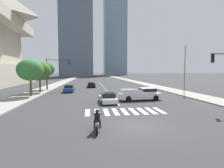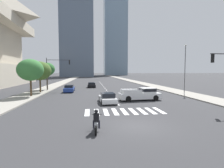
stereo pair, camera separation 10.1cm
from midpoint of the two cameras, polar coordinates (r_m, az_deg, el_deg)
ground_plane at (r=13.17m, az=8.05°, el=-13.34°), size 800.00×800.00×0.00m
sidewalk_east at (r=45.40m, az=14.47°, el=-0.91°), size 4.00×260.00×0.15m
sidewalk_west at (r=43.47m, az=-20.02°, el=-1.25°), size 4.00×260.00×0.15m
crosswalk_near at (r=17.59m, az=4.08°, el=-8.83°), size 7.65×2.97×0.01m
lane_divider_center at (r=45.13m, az=-2.65°, el=-0.91°), size 0.14×50.00×0.01m
motorcycle_lead at (r=11.84m, az=-4.84°, el=-12.37°), size 0.70×2.06×1.49m
pickup_truck at (r=24.56m, az=9.72°, el=-3.27°), size 5.86×2.53×1.67m
sedan_black_0 at (r=43.95m, az=-6.54°, el=-0.33°), size 1.95×4.57×1.21m
sedan_white_1 at (r=22.21m, az=-1.31°, el=-4.61°), size 2.05×4.36×1.26m
sedan_blue_2 at (r=34.85m, az=-13.59°, el=-1.49°), size 1.88×4.57×1.31m
traffic_signal_far at (r=37.28m, az=-17.80°, el=4.91°), size 5.02×0.28×6.49m
street_lamp_east at (r=34.18m, az=22.67°, el=5.61°), size 0.50×0.24×8.53m
street_tree_nearest at (r=29.65m, az=-24.85°, el=4.15°), size 3.90×3.90×5.68m
street_tree_second at (r=34.46m, az=-22.26°, el=3.97°), size 4.01×4.01×5.60m
street_tree_third at (r=39.46m, az=-20.28°, el=4.50°), size 3.26×3.26×5.64m
office_tower_center_skyline at (r=190.54m, az=1.02°, el=18.39°), size 22.66×21.18×102.97m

